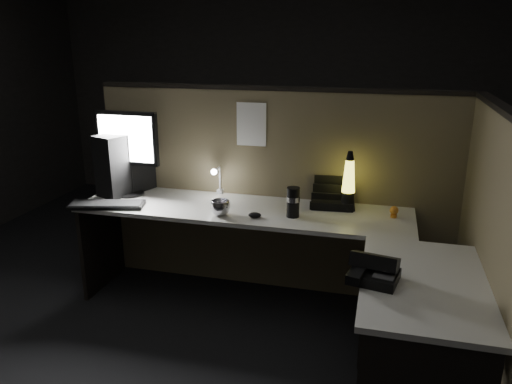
% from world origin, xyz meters
% --- Properties ---
extents(floor, '(6.00, 6.00, 0.00)m').
position_xyz_m(floor, '(0.00, 0.00, 0.00)').
color(floor, black).
rests_on(floor, ground).
extents(room_shell, '(6.00, 6.00, 6.00)m').
position_xyz_m(room_shell, '(0.00, 0.00, 1.62)').
color(room_shell, silver).
rests_on(room_shell, ground).
extents(partition_back, '(2.66, 0.06, 1.50)m').
position_xyz_m(partition_back, '(0.00, 0.93, 0.75)').
color(partition_back, brown).
rests_on(partition_back, ground).
extents(partition_right, '(0.06, 1.66, 1.50)m').
position_xyz_m(partition_right, '(1.33, 0.10, 0.75)').
color(partition_right, brown).
rests_on(partition_right, ground).
extents(desk, '(2.60, 1.60, 0.73)m').
position_xyz_m(desk, '(0.18, 0.25, 0.58)').
color(desk, beige).
rests_on(desk, ground).
extents(pc_tower, '(0.34, 0.47, 0.45)m').
position_xyz_m(pc_tower, '(-1.10, 0.74, 0.96)').
color(pc_tower, black).
rests_on(pc_tower, desk).
extents(monitor, '(0.48, 0.21, 0.62)m').
position_xyz_m(monitor, '(-1.05, 0.69, 1.10)').
color(monitor, black).
rests_on(monitor, desk).
extents(keyboard, '(0.53, 0.29, 0.02)m').
position_xyz_m(keyboard, '(-1.07, 0.39, 0.74)').
color(keyboard, black).
rests_on(keyboard, desk).
extents(mouse, '(0.09, 0.07, 0.03)m').
position_xyz_m(mouse, '(-0.02, 0.44, 0.75)').
color(mouse, black).
rests_on(mouse, desk).
extents(clip_lamp, '(0.04, 0.17, 0.22)m').
position_xyz_m(clip_lamp, '(-0.41, 0.82, 0.86)').
color(clip_lamp, silver).
rests_on(clip_lamp, desk).
extents(organizer, '(0.30, 0.27, 0.22)m').
position_xyz_m(organizer, '(0.44, 0.82, 0.78)').
color(organizer, black).
rests_on(organizer, desk).
extents(lava_lamp, '(0.11, 0.11, 0.41)m').
position_xyz_m(lava_lamp, '(0.55, 0.74, 0.90)').
color(lava_lamp, black).
rests_on(lava_lamp, desk).
extents(travel_mug, '(0.09, 0.09, 0.20)m').
position_xyz_m(travel_mug, '(0.21, 0.52, 0.83)').
color(travel_mug, black).
rests_on(travel_mug, desk).
extents(steel_mug, '(0.17, 0.17, 0.10)m').
position_xyz_m(steel_mug, '(-0.25, 0.43, 0.78)').
color(steel_mug, '#B4B3BA').
rests_on(steel_mug, desk).
extents(figurine, '(0.06, 0.06, 0.06)m').
position_xyz_m(figurine, '(0.86, 0.67, 0.78)').
color(figurine, orange).
rests_on(figurine, desk).
extents(pinned_paper, '(0.22, 0.00, 0.31)m').
position_xyz_m(pinned_paper, '(-0.17, 0.90, 1.26)').
color(pinned_paper, white).
rests_on(pinned_paper, partition_back).
extents(desk_phone, '(0.26, 0.26, 0.14)m').
position_xyz_m(desk_phone, '(0.76, -0.26, 0.78)').
color(desk_phone, black).
rests_on(desk_phone, desk).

